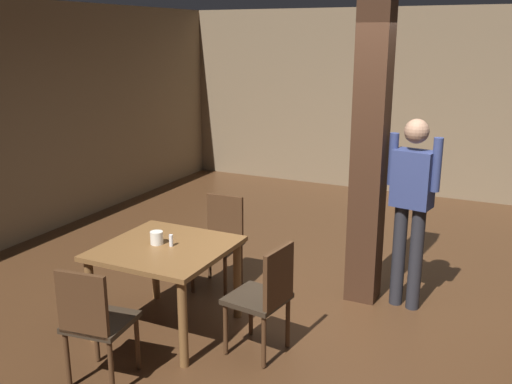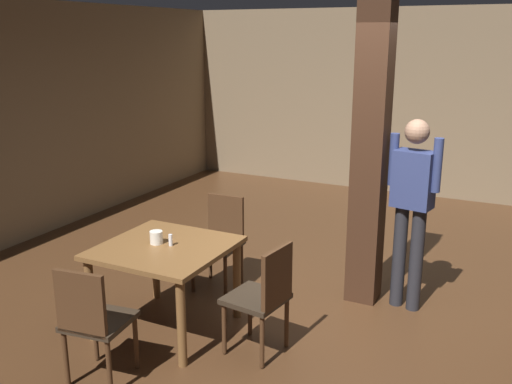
% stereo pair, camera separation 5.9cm
% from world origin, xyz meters
% --- Properties ---
extents(ground_plane, '(10.80, 10.80, 0.00)m').
position_xyz_m(ground_plane, '(0.00, 0.00, 0.00)').
color(ground_plane, '#422816').
extents(wall_back, '(8.00, 0.10, 2.80)m').
position_xyz_m(wall_back, '(0.00, 4.50, 1.40)').
color(wall_back, '#756047').
rests_on(wall_back, ground_plane).
extents(pillar, '(0.28, 0.28, 2.80)m').
position_xyz_m(pillar, '(0.12, 0.57, 1.40)').
color(pillar, '#382114').
rests_on(pillar, ground_plane).
extents(dining_table, '(1.01, 1.01, 0.74)m').
position_xyz_m(dining_table, '(-1.20, -0.72, 0.63)').
color(dining_table, brown).
rests_on(dining_table, ground_plane).
extents(chair_south, '(0.47, 0.47, 0.89)m').
position_xyz_m(chair_south, '(-1.19, -1.61, 0.51)').
color(chair_south, '#2D2319').
rests_on(chair_south, ground_plane).
extents(chair_north, '(0.44, 0.44, 0.89)m').
position_xyz_m(chair_north, '(-1.21, 0.21, 0.51)').
color(chair_north, '#2D2319').
rests_on(chair_north, ground_plane).
extents(chair_east, '(0.47, 0.47, 0.89)m').
position_xyz_m(chair_east, '(-0.29, -0.73, 0.51)').
color(chair_east, '#2D2319').
rests_on(chair_east, ground_plane).
extents(napkin_cup, '(0.11, 0.11, 0.11)m').
position_xyz_m(napkin_cup, '(-1.29, -0.71, 0.79)').
color(napkin_cup, silver).
rests_on(napkin_cup, dining_table).
extents(salt_shaker, '(0.03, 0.03, 0.10)m').
position_xyz_m(salt_shaker, '(-1.15, -0.70, 0.79)').
color(salt_shaker, silver).
rests_on(salt_shaker, dining_table).
extents(standing_person, '(0.47, 0.26, 1.72)m').
position_xyz_m(standing_person, '(0.51, 0.56, 1.00)').
color(standing_person, navy).
rests_on(standing_person, ground_plane).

